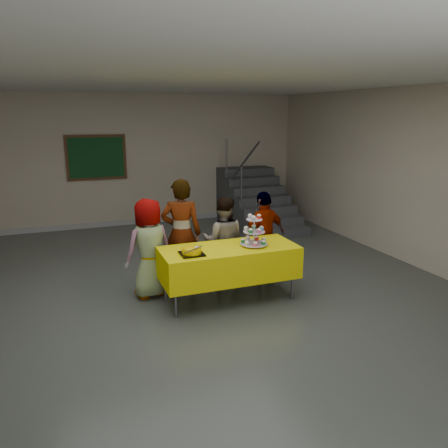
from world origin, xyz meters
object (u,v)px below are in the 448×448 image
object	(u,v)px
cupcake_stand	(254,234)
schoolchild_d	(264,236)
bake_table	(229,262)
bear_cake	(192,250)
staircase	(254,203)
noticeboard	(96,158)
schoolchild_b	(181,233)
schoolchild_c	(223,241)
schoolchild_a	(149,248)

from	to	relation	value
cupcake_stand	schoolchild_d	distance (m)	0.79
bake_table	bear_cake	distance (m)	0.64
bake_table	schoolchild_d	bearing A→B (deg)	34.85
staircase	noticeboard	xyz separation A→B (m)	(-3.49, 0.84, 1.11)
schoolchild_b	staircase	size ratio (longest dim) A/B	0.68
bake_table	schoolchild_b	size ratio (longest dim) A/B	1.15
noticeboard	schoolchild_b	bearing A→B (deg)	-78.55
cupcake_stand	schoolchild_c	size ratio (longest dim) A/B	0.33
bake_table	cupcake_stand	world-z (taller)	cupcake_stand
bake_table	schoolchild_a	distance (m)	1.14
cupcake_stand	schoolchild_a	world-z (taller)	schoolchild_a
schoolchild_a	noticeboard	xyz separation A→B (m)	(-0.30, 4.28, 0.89)
schoolchild_a	staircase	bearing A→B (deg)	-149.83
schoolchild_c	bake_table	bearing A→B (deg)	99.94
schoolchild_c	schoolchild_b	bearing A→B (deg)	14.34
schoolchild_a	noticeboard	bearing A→B (deg)	-103.08
schoolchild_c	staircase	distance (m)	3.92
schoolchild_b	schoolchild_d	distance (m)	1.29
bake_table	bear_cake	bearing A→B (deg)	-167.48
schoolchild_d	bake_table	bearing A→B (deg)	19.12
cupcake_stand	schoolchild_c	distance (m)	0.77
bake_table	noticeboard	world-z (taller)	noticeboard
bear_cake	schoolchild_b	size ratio (longest dim) A/B	0.22
noticeboard	schoolchild_d	bearing A→B (deg)	-63.84
cupcake_stand	noticeboard	distance (m)	5.18
cupcake_stand	staircase	bearing A→B (deg)	65.44
bear_cake	schoolchild_a	bearing A→B (deg)	122.74
noticeboard	bear_cake	bearing A→B (deg)	-81.65
schoolchild_d	schoolchild_a	bearing A→B (deg)	-15.10
staircase	noticeboard	bearing A→B (deg)	166.52
schoolchild_c	schoolchild_d	world-z (taller)	schoolchild_d
schoolchild_c	noticeboard	world-z (taller)	noticeboard
cupcake_stand	noticeboard	xyz separation A→B (m)	(-1.64, 4.87, 0.67)
schoolchild_d	noticeboard	xyz separation A→B (m)	(-2.09, 4.26, 0.90)
staircase	noticeboard	distance (m)	3.75
cupcake_stand	schoolchild_b	xyz separation A→B (m)	(-0.82, 0.80, -0.12)
bear_cake	staircase	world-z (taller)	staircase
schoolchild_a	schoolchild_b	xyz separation A→B (m)	(0.53, 0.21, 0.11)
schoolchild_c	schoolchild_d	xyz separation A→B (m)	(0.64, -0.09, 0.03)
bear_cake	cupcake_stand	bearing A→B (deg)	4.74
bear_cake	schoolchild_c	world-z (taller)	schoolchild_c
staircase	schoolchild_a	bearing A→B (deg)	-132.75
schoolchild_d	noticeboard	size ratio (longest dim) A/B	1.08
bear_cake	noticeboard	bearing A→B (deg)	98.35
schoolchild_b	staircase	world-z (taller)	staircase
bake_table	noticeboard	size ratio (longest dim) A/B	1.45
bear_cake	schoolchild_d	distance (m)	1.53
schoolchild_b	staircase	xyz separation A→B (m)	(2.66, 3.24, -0.33)
schoolchild_d	staircase	bearing A→B (deg)	-127.84
schoolchild_d	staircase	size ratio (longest dim) A/B	0.58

